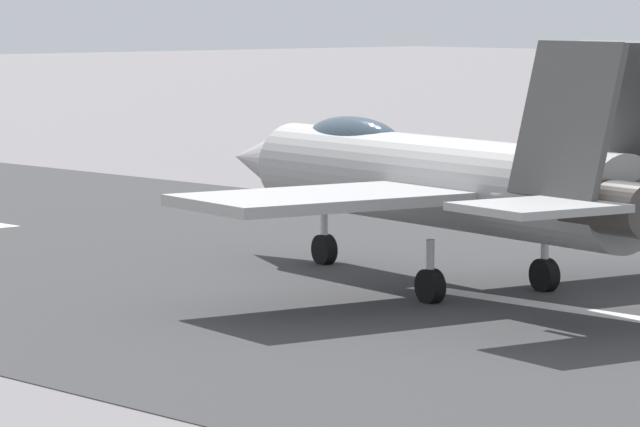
{
  "coord_description": "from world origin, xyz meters",
  "views": [
    {
      "loc": [
        -26.08,
        31.44,
        6.37
      ],
      "look_at": [
        2.67,
        4.79,
        2.2
      ],
      "focal_mm": 108.83,
      "sensor_mm": 36.0,
      "label": 1
    }
  ],
  "objects": [
    {
      "name": "ground_plane",
      "position": [
        0.0,
        0.0,
        0.0
      ],
      "size": [
        400.0,
        400.0,
        0.0
      ],
      "primitive_type": "plane",
      "color": "slate"
    },
    {
      "name": "runway_strip",
      "position": [
        -0.02,
        0.0,
        0.01
      ],
      "size": [
        240.0,
        26.0,
        0.02
      ],
      "color": "#3B3A3C",
      "rests_on": "ground"
    },
    {
      "name": "fighter_jet",
      "position": [
        4.33,
        -0.38,
        2.5
      ],
      "size": [
        17.19,
        14.03,
        5.7
      ],
      "color": "#AAA9A8",
      "rests_on": "ground"
    },
    {
      "name": "crew_person",
      "position": [
        18.77,
        -11.47,
        0.8
      ],
      "size": [
        0.43,
        0.65,
        1.6
      ],
      "color": "#1E2338",
      "rests_on": "ground"
    },
    {
      "name": "marker_cone_mid",
      "position": [
        9.27,
        -13.47,
        0.28
      ],
      "size": [
        0.44,
        0.44,
        0.55
      ],
      "primitive_type": "cone",
      "color": "orange",
      "rests_on": "ground"
    }
  ]
}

